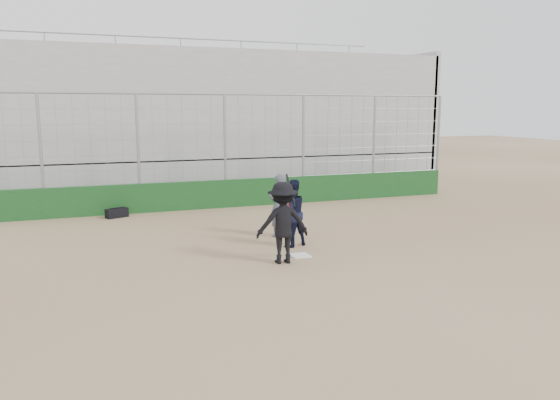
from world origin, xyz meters
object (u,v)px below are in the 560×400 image
object	(u,v)px
umpire	(279,208)
equipment_bag	(117,213)
batter_at_plate	(283,223)
catcher_crouched	(292,224)

from	to	relation	value
umpire	equipment_bag	bearing A→B (deg)	-56.05
batter_at_plate	equipment_bag	world-z (taller)	batter_at_plate
batter_at_plate	umpire	bearing A→B (deg)	71.51
catcher_crouched	equipment_bag	bearing A→B (deg)	125.91
batter_at_plate	equipment_bag	xyz separation A→B (m)	(-3.23, 6.77, -0.79)
batter_at_plate	catcher_crouched	distance (m)	1.52
umpire	equipment_bag	size ratio (longest dim) A/B	2.10
batter_at_plate	umpire	world-z (taller)	batter_at_plate
batter_at_plate	umpire	size ratio (longest dim) A/B	1.27
batter_at_plate	catcher_crouched	bearing A→B (deg)	59.78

